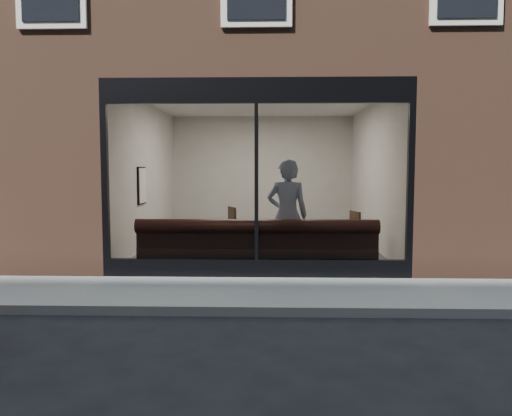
{
  "coord_description": "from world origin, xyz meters",
  "views": [
    {
      "loc": [
        0.22,
        -5.94,
        1.8
      ],
      "look_at": [
        -0.02,
        2.4,
        1.11
      ],
      "focal_mm": 35.0,
      "sensor_mm": 36.0,
      "label": 1
    }
  ],
  "objects_px": {
    "person": "(287,215)",
    "cafe_table_right": "(316,222)",
    "cafe_chair_left": "(224,241)",
    "cafe_chair_right": "(345,248)",
    "cafe_table_left": "(185,224)",
    "banquette": "(257,259)"
  },
  "relations": [
    {
      "from": "cafe_table_left",
      "to": "cafe_chair_left",
      "type": "height_order",
      "value": "cafe_table_left"
    },
    {
      "from": "banquette",
      "to": "cafe_chair_right",
      "type": "height_order",
      "value": "banquette"
    },
    {
      "from": "cafe_table_left",
      "to": "cafe_chair_left",
      "type": "xyz_separation_m",
      "value": [
        0.59,
        1.3,
        -0.5
      ]
    },
    {
      "from": "cafe_table_right",
      "to": "cafe_chair_left",
      "type": "distance_m",
      "value": 2.15
    },
    {
      "from": "cafe_table_right",
      "to": "cafe_chair_right",
      "type": "xyz_separation_m",
      "value": [
        0.56,
        0.01,
        -0.5
      ]
    },
    {
      "from": "cafe_chair_right",
      "to": "cafe_table_right",
      "type": "bearing_deg",
      "value": -13.44
    },
    {
      "from": "banquette",
      "to": "cafe_chair_right",
      "type": "bearing_deg",
      "value": 33.48
    },
    {
      "from": "person",
      "to": "cafe_table_right",
      "type": "height_order",
      "value": "person"
    },
    {
      "from": "banquette",
      "to": "cafe_table_right",
      "type": "xyz_separation_m",
      "value": [
        1.1,
        1.09,
        0.52
      ]
    },
    {
      "from": "banquette",
      "to": "person",
      "type": "relative_size",
      "value": 2.08
    },
    {
      "from": "cafe_table_left",
      "to": "cafe_chair_left",
      "type": "relative_size",
      "value": 1.48
    },
    {
      "from": "cafe_table_right",
      "to": "banquette",
      "type": "bearing_deg",
      "value": -135.39
    },
    {
      "from": "cafe_chair_left",
      "to": "cafe_chair_right",
      "type": "relative_size",
      "value": 0.95
    },
    {
      "from": "cafe_chair_right",
      "to": "cafe_chair_left",
      "type": "bearing_deg",
      "value": -35.9
    },
    {
      "from": "cafe_table_left",
      "to": "cafe_table_right",
      "type": "relative_size",
      "value": 0.93
    },
    {
      "from": "cafe_chair_left",
      "to": "cafe_chair_right",
      "type": "xyz_separation_m",
      "value": [
        2.43,
        -0.94,
        0.0
      ]
    },
    {
      "from": "banquette",
      "to": "cafe_table_right",
      "type": "relative_size",
      "value": 6.18
    },
    {
      "from": "person",
      "to": "cafe_table_right",
      "type": "bearing_deg",
      "value": -120.34
    },
    {
      "from": "cafe_chair_left",
      "to": "cafe_chair_right",
      "type": "bearing_deg",
      "value": 134.35
    },
    {
      "from": "cafe_chair_right",
      "to": "cafe_table_left",
      "type": "bearing_deg",
      "value": -7.92
    },
    {
      "from": "cafe_table_left",
      "to": "cafe_table_right",
      "type": "distance_m",
      "value": 2.48
    },
    {
      "from": "cafe_table_right",
      "to": "cafe_table_left",
      "type": "bearing_deg",
      "value": -171.98
    }
  ]
}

